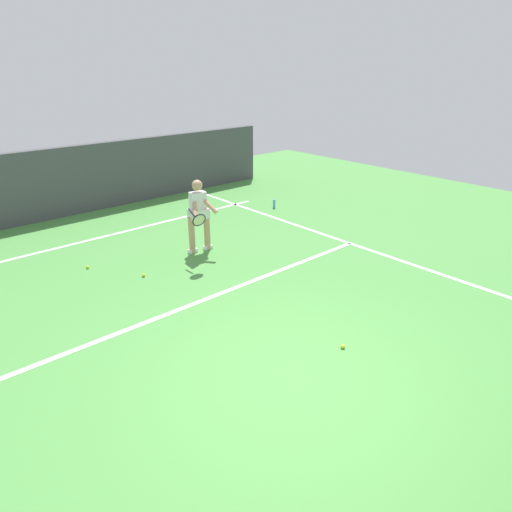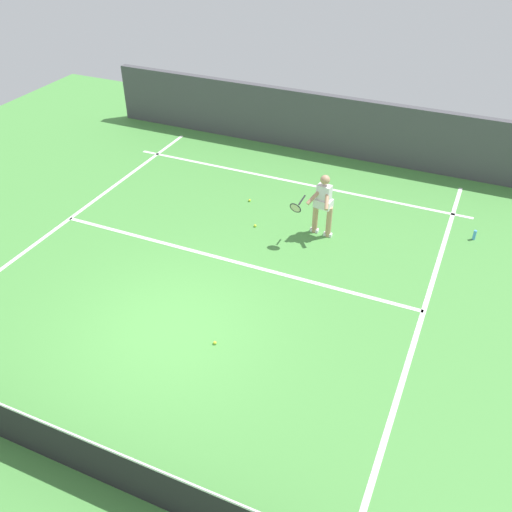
{
  "view_description": "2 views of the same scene",
  "coord_description": "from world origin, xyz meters",
  "px_view_note": "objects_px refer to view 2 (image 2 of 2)",
  "views": [
    {
      "loc": [
        3.6,
        3.34,
        3.77
      ],
      "look_at": [
        -0.8,
        -1.63,
        0.95
      ],
      "focal_mm": 32.29,
      "sensor_mm": 36.0,
      "label": 1
    },
    {
      "loc": [
        -4.73,
        6.62,
        7.35
      ],
      "look_at": [
        -0.99,
        -1.83,
        0.79
      ],
      "focal_mm": 39.54,
      "sensor_mm": 36.0,
      "label": 2
    }
  ],
  "objects_px": {
    "tennis_ball_near": "(250,200)",
    "tennis_ball_mid": "(255,226)",
    "tennis_player": "(322,203)",
    "water_bottle": "(474,235)",
    "tennis_ball_far": "(215,343)"
  },
  "relations": [
    {
      "from": "tennis_player",
      "to": "water_bottle",
      "type": "distance_m",
      "value": 3.67
    },
    {
      "from": "tennis_ball_mid",
      "to": "water_bottle",
      "type": "relative_size",
      "value": 0.28
    },
    {
      "from": "tennis_ball_mid",
      "to": "water_bottle",
      "type": "distance_m",
      "value": 5.17
    },
    {
      "from": "tennis_player",
      "to": "tennis_ball_near",
      "type": "height_order",
      "value": "tennis_player"
    },
    {
      "from": "tennis_player",
      "to": "water_bottle",
      "type": "xyz_separation_m",
      "value": [
        -3.38,
        -1.25,
        -0.73
      ]
    },
    {
      "from": "tennis_player",
      "to": "tennis_ball_near",
      "type": "xyz_separation_m",
      "value": [
        2.18,
        -0.74,
        -0.81
      ]
    },
    {
      "from": "tennis_player",
      "to": "tennis_ball_far",
      "type": "height_order",
      "value": "tennis_player"
    },
    {
      "from": "tennis_ball_near",
      "to": "tennis_player",
      "type": "bearing_deg",
      "value": 161.22
    },
    {
      "from": "tennis_player",
      "to": "tennis_ball_mid",
      "type": "relative_size",
      "value": 23.48
    },
    {
      "from": "tennis_ball_mid",
      "to": "tennis_ball_far",
      "type": "distance_m",
      "value": 4.11
    },
    {
      "from": "tennis_ball_near",
      "to": "tennis_ball_far",
      "type": "height_order",
      "value": "same"
    },
    {
      "from": "tennis_ball_far",
      "to": "water_bottle",
      "type": "xyz_separation_m",
      "value": [
        -3.97,
        -5.58,
        0.09
      ]
    },
    {
      "from": "tennis_ball_near",
      "to": "tennis_ball_mid",
      "type": "height_order",
      "value": "same"
    },
    {
      "from": "tennis_player",
      "to": "tennis_ball_far",
      "type": "relative_size",
      "value": 23.48
    },
    {
      "from": "tennis_player",
      "to": "tennis_ball_far",
      "type": "distance_m",
      "value": 4.44
    }
  ]
}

